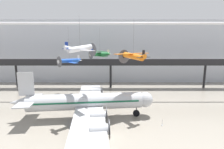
# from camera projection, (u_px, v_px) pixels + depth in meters

# --- Properties ---
(ground_plane) EXTENTS (260.00, 260.00, 0.00)m
(ground_plane) POSITION_uv_depth(u_px,v_px,m) (110.00, 137.00, 26.61)
(ground_plane) COLOR gray
(hangar_back_wall) EXTENTS (140.00, 3.00, 22.32)m
(hangar_back_wall) POSITION_uv_depth(u_px,v_px,m) (112.00, 52.00, 63.79)
(hangar_back_wall) COLOR silver
(hangar_back_wall) RESTS_ON ground
(mezzanine_walkway) EXTENTS (110.00, 3.20, 9.48)m
(mezzanine_walkway) POSITION_uv_depth(u_px,v_px,m) (111.00, 64.00, 54.44)
(mezzanine_walkway) COLOR black
(mezzanine_walkway) RESTS_ON ground
(ceiling_truss_beam) EXTENTS (120.00, 0.60, 0.60)m
(ceiling_truss_beam) POSITION_uv_depth(u_px,v_px,m) (111.00, 23.00, 42.79)
(ceiling_truss_beam) COLOR silver
(airliner_silver_main) EXTENTS (26.54, 30.27, 9.15)m
(airliner_silver_main) POSITION_uv_depth(u_px,v_px,m) (86.00, 102.00, 32.68)
(airliner_silver_main) COLOR #B7BABF
(airliner_silver_main) RESTS_ON ground
(suspended_plane_blue_trainer) EXTENTS (6.79, 6.84, 10.51)m
(suspended_plane_blue_trainer) POSITION_uv_depth(u_px,v_px,m) (70.00, 61.00, 47.15)
(suspended_plane_blue_trainer) COLOR #1E4CAD
(suspended_plane_green_biplane) EXTENTS (6.91, 7.59, 9.17)m
(suspended_plane_green_biplane) POSITION_uv_depth(u_px,v_px,m) (100.00, 54.00, 52.77)
(suspended_plane_green_biplane) COLOR #1E6B33
(suspended_plane_orange_highwing) EXTENTS (7.02, 6.42, 8.46)m
(suspended_plane_orange_highwing) POSITION_uv_depth(u_px,v_px,m) (134.00, 56.00, 32.51)
(suspended_plane_orange_highwing) COLOR orange
(suspended_plane_white_twin) EXTENTS (5.70, 5.94, 6.97)m
(suspended_plane_white_twin) POSITION_uv_depth(u_px,v_px,m) (81.00, 49.00, 30.03)
(suspended_plane_white_twin) COLOR silver
(stanchion_barrier) EXTENTS (0.36, 0.36, 1.08)m
(stanchion_barrier) POSITION_uv_depth(u_px,v_px,m) (163.00, 124.00, 30.45)
(stanchion_barrier) COLOR #B2B5BA
(stanchion_barrier) RESTS_ON ground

